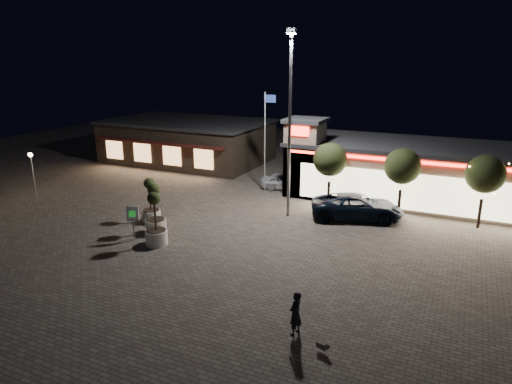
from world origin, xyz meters
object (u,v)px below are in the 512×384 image
at_px(pedestrian, 295,313).
at_px(valet_sign, 133,217).
at_px(planter_mid, 156,229).
at_px(planter_left, 151,209).
at_px(pickup_truck, 357,207).
at_px(white_sedan, 286,182).

bearing_deg(pedestrian, valet_sign, -97.40).
relative_size(pedestrian, planter_mid, 0.57).
height_order(planter_left, planter_mid, planter_mid).
relative_size(planter_mid, valet_sign, 1.49).
distance_m(pickup_truck, planter_left, 13.85).
xyz_separation_m(pickup_truck, planter_mid, (-9.62, -9.42, 0.14)).
bearing_deg(pickup_truck, white_sedan, 38.84).
xyz_separation_m(pedestrian, planter_left, (-13.18, 8.06, 0.02)).
xyz_separation_m(pedestrian, valet_sign, (-12.13, 5.02, 0.59)).
bearing_deg(white_sedan, planter_left, 145.00).
relative_size(planter_left, planter_mid, 0.94).
bearing_deg(planter_mid, valet_sign, -177.29).
xyz_separation_m(pickup_truck, valet_sign, (-11.20, -9.50, 0.66)).
xyz_separation_m(pickup_truck, planter_left, (-12.26, -6.45, 0.09)).
distance_m(pickup_truck, white_sedan, 8.39).
bearing_deg(white_sedan, pedestrian, -167.12).
bearing_deg(pickup_truck, planter_left, 100.07).
distance_m(pedestrian, planter_left, 15.45).
bearing_deg(planter_mid, pedestrian, -25.78).
bearing_deg(valet_sign, white_sedan, 73.41).
height_order(pickup_truck, valet_sign, valet_sign).
distance_m(pedestrian, planter_mid, 11.71).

